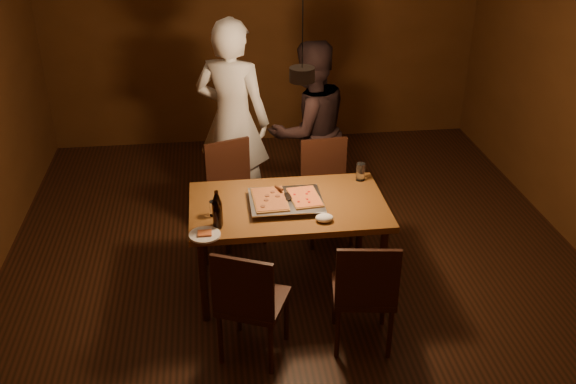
{
  "coord_description": "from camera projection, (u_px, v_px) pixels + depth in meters",
  "views": [
    {
      "loc": [
        -0.64,
        -4.3,
        3.12
      ],
      "look_at": [
        -0.11,
        -0.05,
        0.85
      ],
      "focal_mm": 40.0,
      "sensor_mm": 36.0,
      "label": 1
    }
  ],
  "objects": [
    {
      "name": "dining_table",
      "position": [
        288.0,
        212.0,
        4.93
      ],
      "size": [
        1.5,
        0.9,
        0.75
      ],
      "color": "brown",
      "rests_on": "floor"
    },
    {
      "name": "beer_bottle_a",
      "position": [
        217.0,
        208.0,
        4.55
      ],
      "size": [
        0.07,
        0.07,
        0.28
      ],
      "color": "black",
      "rests_on": "dining_table"
    },
    {
      "name": "spatula",
      "position": [
        286.0,
        197.0,
        4.87
      ],
      "size": [
        0.17,
        0.26,
        0.04
      ],
      "primitive_type": null,
      "rotation": [
        0.0,
        0.0,
        0.34
      ],
      "color": "silver",
      "rests_on": "pizza_tray"
    },
    {
      "name": "chair_near_left",
      "position": [
        249.0,
        296.0,
        4.23
      ],
      "size": [
        0.55,
        0.55,
        0.49
      ],
      "rotation": [
        0.0,
        0.0,
        -0.41
      ],
      "color": "#38190F",
      "rests_on": "floor"
    },
    {
      "name": "plate_slice",
      "position": [
        205.0,
        235.0,
        4.48
      ],
      "size": [
        0.22,
        0.22,
        0.03
      ],
      "color": "white",
      "rests_on": "dining_table"
    },
    {
      "name": "chair_near_right",
      "position": [
        365.0,
        286.0,
        4.32
      ],
      "size": [
        0.47,
        0.47,
        0.49
      ],
      "rotation": [
        0.0,
        0.0,
        -0.14
      ],
      "color": "#38190F",
      "rests_on": "floor"
    },
    {
      "name": "napkin",
      "position": [
        324.0,
        218.0,
        4.65
      ],
      "size": [
        0.13,
        0.1,
        0.06
      ],
      "primitive_type": "ellipsoid",
      "color": "white",
      "rests_on": "dining_table"
    },
    {
      "name": "room_shell",
      "position": [
        302.0,
        121.0,
        4.65
      ],
      "size": [
        6.0,
        6.0,
        6.0
      ],
      "color": "#391B0F",
      "rests_on": "ground"
    },
    {
      "name": "pizza_meat",
      "position": [
        270.0,
        199.0,
        4.84
      ],
      "size": [
        0.27,
        0.4,
        0.02
      ],
      "primitive_type": "cube",
      "rotation": [
        0.0,
        0.0,
        0.04
      ],
      "color": "maroon",
      "rests_on": "pizza_tray"
    },
    {
      "name": "pizza_cheese",
      "position": [
        305.0,
        197.0,
        4.87
      ],
      "size": [
        0.25,
        0.36,
        0.02
      ],
      "primitive_type": "cube",
      "rotation": [
        0.0,
        0.0,
        0.1
      ],
      "color": "gold",
      "rests_on": "pizza_tray"
    },
    {
      "name": "water_glass_left",
      "position": [
        214.0,
        208.0,
        4.72
      ],
      "size": [
        0.07,
        0.07,
        0.11
      ],
      "primitive_type": "cylinder",
      "color": "silver",
      "rests_on": "dining_table"
    },
    {
      "name": "pizza_tray",
      "position": [
        286.0,
        202.0,
        4.87
      ],
      "size": [
        0.58,
        0.49,
        0.05
      ],
      "primitive_type": "cube",
      "rotation": [
        0.0,
        0.0,
        -0.07
      ],
      "color": "silver",
      "rests_on": "dining_table"
    },
    {
      "name": "pendant_lamp",
      "position": [
        302.0,
        73.0,
        4.48
      ],
      "size": [
        0.18,
        0.18,
        1.1
      ],
      "color": "black",
      "rests_on": "ceiling"
    },
    {
      "name": "beer_bottle_b",
      "position": [
        217.0,
        214.0,
        4.53
      ],
      "size": [
        0.06,
        0.06,
        0.23
      ],
      "color": "black",
      "rests_on": "dining_table"
    },
    {
      "name": "diner_dark",
      "position": [
        309.0,
        131.0,
        5.94
      ],
      "size": [
        1.0,
        0.9,
        1.69
      ],
      "primitive_type": "imported",
      "rotation": [
        0.0,
        0.0,
        3.53
      ],
      "color": "black",
      "rests_on": "floor"
    },
    {
      "name": "chair_far_left",
      "position": [
        233.0,
        182.0,
        5.69
      ],
      "size": [
        0.54,
        0.54,
        0.49
      ],
      "rotation": [
        0.0,
        0.0,
        3.49
      ],
      "color": "#38190F",
      "rests_on": "floor"
    },
    {
      "name": "water_glass_right",
      "position": [
        361.0,
        172.0,
        5.22
      ],
      "size": [
        0.07,
        0.07,
        0.15
      ],
      "primitive_type": "cylinder",
      "color": "silver",
      "rests_on": "dining_table"
    },
    {
      "name": "chair_far_right",
      "position": [
        326.0,
        180.0,
        5.72
      ],
      "size": [
        0.45,
        0.45,
        0.49
      ],
      "rotation": [
        0.0,
        0.0,
        3.22
      ],
      "color": "#38190F",
      "rests_on": "floor"
    },
    {
      "name": "diner_white",
      "position": [
        233.0,
        121.0,
        5.87
      ],
      "size": [
        0.82,
        0.69,
        1.9
      ],
      "primitive_type": "imported",
      "rotation": [
        0.0,
        0.0,
        2.73
      ],
      "color": "silver",
      "rests_on": "floor"
    }
  ]
}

